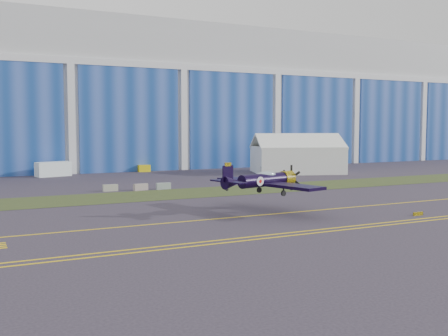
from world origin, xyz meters
name	(u,v)px	position (x,y,z in m)	size (l,w,h in m)	color
ground	(163,214)	(0.00, 0.00, 0.00)	(260.00, 260.00, 0.00)	#362F3C
grass_median	(125,197)	(0.00, 14.00, 0.02)	(260.00, 10.00, 0.02)	#475128
hangar	(52,98)	(0.00, 71.79, 14.96)	(220.00, 45.70, 30.00)	silver
taxiway_centreline	(182,222)	(0.00, -5.00, 0.01)	(200.00, 0.20, 0.02)	yellow
edge_line_near	(229,242)	(0.00, -14.50, 0.01)	(80.00, 0.20, 0.02)	yellow
edge_line_far	(223,240)	(0.00, -13.50, 0.01)	(80.00, 0.20, 0.02)	yellow
guard_board_right	(418,214)	(22.00, -12.00, 0.17)	(1.20, 0.15, 0.35)	yellow
warbird	(263,180)	(9.55, -3.34, 3.25)	(13.82, 15.52, 3.96)	black
tent	(297,153)	(38.58, 33.41, 3.74)	(19.00, 16.31, 7.47)	white
shipping_container	(53,169)	(-3.90, 46.00, 1.27)	(5.85, 2.34, 2.53)	white
tug	(144,168)	(13.24, 47.99, 0.66)	(2.25, 1.41, 1.31)	yellow
gse_box	(319,163)	(50.84, 42.93, 0.91)	(3.03, 1.62, 1.82)	gray
barrier_a	(110,188)	(-0.19, 20.53, 0.45)	(2.00, 0.60, 0.90)	#999C87
barrier_b	(141,187)	(3.76, 19.66, 0.45)	(2.00, 0.60, 0.90)	gray
barrier_c	(163,186)	(6.96, 19.41, 0.45)	(2.00, 0.60, 0.90)	gray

